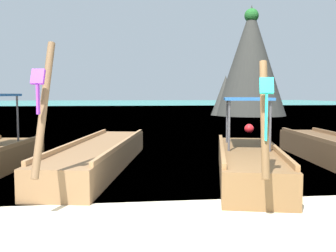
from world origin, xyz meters
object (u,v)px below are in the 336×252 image
object	(u,v)px
longtail_boat_violet_ribbon	(100,155)
longtail_boat_turquoise_ribbon	(248,162)
karst_rock	(249,63)
mooring_buoy_near	(249,129)
longtail_boat_yellow_ribbon	(332,150)

from	to	relation	value
longtail_boat_violet_ribbon	longtail_boat_turquoise_ribbon	xyz separation A→B (m)	(3.34, -1.70, 0.05)
longtail_boat_turquoise_ribbon	longtail_boat_violet_ribbon	bearing A→B (deg)	153.05
karst_rock	mooring_buoy_near	xyz separation A→B (m)	(-5.23, -15.60, -4.45)
longtail_boat_turquoise_ribbon	longtail_boat_yellow_ribbon	bearing A→B (deg)	30.07
longtail_boat_violet_ribbon	mooring_buoy_near	xyz separation A→B (m)	(6.66, 8.03, -0.09)
mooring_buoy_near	longtail_boat_violet_ribbon	bearing A→B (deg)	-129.67
karst_rock	longtail_boat_violet_ribbon	bearing A→B (deg)	-116.71
longtail_boat_yellow_ribbon	karst_rock	world-z (taller)	karst_rock
karst_rock	mooring_buoy_near	size ratio (longest dim) A/B	21.52
longtail_boat_yellow_ribbon	mooring_buoy_near	distance (m)	8.03
karst_rock	longtail_boat_yellow_ribbon	bearing A→B (deg)	-103.35
longtail_boat_violet_ribbon	longtail_boat_yellow_ribbon	distance (m)	6.28
longtail_boat_turquoise_ribbon	mooring_buoy_near	xyz separation A→B (m)	(3.32, 9.73, -0.14)
longtail_boat_violet_ribbon	mooring_buoy_near	bearing A→B (deg)	50.33
longtail_boat_turquoise_ribbon	longtail_boat_yellow_ribbon	size ratio (longest dim) A/B	0.91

